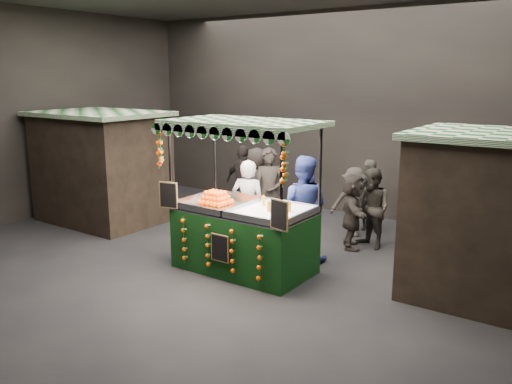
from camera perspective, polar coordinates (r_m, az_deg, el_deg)
The scene contains 14 objects.
ground at distance 9.58m, azimuth -3.82°, elevation -8.40°, with size 12.00×12.00×0.00m, color black.
market_hall at distance 8.95m, azimuth -4.14°, elevation 12.27°, with size 12.10×10.10×5.05m.
neighbour_stall_left at distance 12.98m, azimuth -16.38°, elevation 2.68°, with size 3.00×2.20×2.60m.
neighbour_stall_right at distance 8.79m, azimuth 25.86°, elevation -2.65°, with size 3.00×2.20×2.60m.
juice_stall at distance 9.28m, azimuth -1.38°, elevation -3.68°, with size 2.76×1.62×2.68m.
vendor_grey at distance 10.22m, azimuth -0.85°, elevation -1.60°, with size 0.77×0.62×1.84m.
vendor_blue at distance 9.84m, azimuth 5.08°, elevation -1.77°, with size 1.13×0.98×1.99m.
shopper_0 at distance 11.15m, azimuth 1.49°, elevation -0.15°, with size 0.84×0.74×1.94m.
shopper_1 at distance 10.77m, azimuth 12.49°, elevation -1.76°, with size 0.98×0.90×1.63m.
shopper_2 at distance 12.67m, azimuth -1.36°, elevation 1.05°, with size 1.07×0.50×1.79m.
shopper_3 at distance 11.50m, azimuth 10.56°, elevation -1.07°, with size 1.11×0.89×1.51m.
shopper_4 at distance 12.22m, azimuth 0.05°, elevation 0.66°, with size 1.05×0.98×1.80m.
shopper_5 at distance 10.69m, azimuth 10.40°, elevation -2.06°, with size 1.09×1.45×1.53m.
shopper_6 at distance 12.05m, azimuth 11.91°, elevation -0.29°, with size 0.43×0.62×1.60m.
Camera 1 is at (5.65, -6.94, 3.43)m, focal length 36.89 mm.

